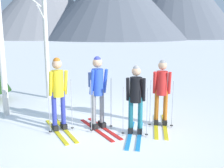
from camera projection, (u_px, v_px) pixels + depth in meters
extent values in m
plane|color=white|center=(109.00, 129.00, 6.42)|extent=(400.00, 400.00, 0.00)
cube|color=yellow|center=(65.00, 130.00, 6.34)|extent=(0.73, 1.65, 0.02)
cube|color=yellow|center=(56.00, 131.00, 6.24)|extent=(0.73, 1.65, 0.02)
cube|color=black|center=(64.00, 126.00, 6.41)|extent=(0.20, 0.28, 0.12)
cylinder|color=#2D389E|center=(63.00, 108.00, 6.32)|extent=(0.11, 0.11, 0.84)
cube|color=black|center=(55.00, 127.00, 6.31)|extent=(0.20, 0.28, 0.12)
cylinder|color=#2D389E|center=(54.00, 109.00, 6.22)|extent=(0.11, 0.11, 0.84)
cylinder|color=yellow|center=(58.00, 83.00, 6.15)|extent=(0.28, 0.28, 0.63)
sphere|color=tan|center=(57.00, 64.00, 6.06)|extent=(0.23, 0.23, 0.23)
sphere|color=#B76019|center=(57.00, 61.00, 6.04)|extent=(0.17, 0.17, 0.17)
cylinder|color=yellow|center=(66.00, 83.00, 6.18)|extent=(0.15, 0.22, 0.60)
cylinder|color=yellow|center=(51.00, 84.00, 6.01)|extent=(0.15, 0.22, 0.60)
cylinder|color=#A5A5AD|center=(72.00, 105.00, 6.22)|extent=(0.02, 0.02, 1.26)
cylinder|color=black|center=(72.00, 128.00, 6.33)|extent=(0.07, 0.07, 0.01)
cylinder|color=#A5A5AD|center=(49.00, 108.00, 5.98)|extent=(0.02, 0.02, 1.26)
cylinder|color=black|center=(50.00, 132.00, 6.09)|extent=(0.07, 0.07, 0.01)
cube|color=red|center=(104.00, 128.00, 6.46)|extent=(0.77, 1.55, 0.02)
cube|color=red|center=(96.00, 130.00, 6.35)|extent=(0.77, 1.55, 0.02)
cube|color=black|center=(102.00, 124.00, 6.53)|extent=(0.21, 0.28, 0.12)
cylinder|color=gray|center=(102.00, 106.00, 6.43)|extent=(0.11, 0.11, 0.85)
cube|color=black|center=(94.00, 126.00, 6.42)|extent=(0.21, 0.28, 0.12)
cylinder|color=gray|center=(94.00, 108.00, 6.32)|extent=(0.11, 0.11, 0.85)
cylinder|color=blue|center=(98.00, 82.00, 6.26)|extent=(0.28, 0.28, 0.64)
sphere|color=tan|center=(97.00, 63.00, 6.16)|extent=(0.23, 0.23, 0.23)
sphere|color=#2D389E|center=(97.00, 60.00, 6.15)|extent=(0.17, 0.17, 0.17)
cylinder|color=blue|center=(105.00, 81.00, 6.29)|extent=(0.16, 0.22, 0.60)
cylinder|color=blue|center=(92.00, 82.00, 6.11)|extent=(0.16, 0.22, 0.60)
cylinder|color=#A5A5AD|center=(111.00, 104.00, 6.34)|extent=(0.02, 0.02, 1.27)
cylinder|color=black|center=(111.00, 126.00, 6.46)|extent=(0.07, 0.07, 0.01)
cylinder|color=#A5A5AD|center=(91.00, 107.00, 6.08)|extent=(0.02, 0.02, 1.27)
cylinder|color=black|center=(91.00, 130.00, 6.19)|extent=(0.07, 0.07, 0.01)
cube|color=#384C99|center=(94.00, 80.00, 6.39)|extent=(0.30, 0.25, 0.36)
cube|color=#1E84D1|center=(140.00, 135.00, 6.04)|extent=(0.51, 1.67, 0.02)
cube|color=#1E84D1|center=(130.00, 134.00, 6.07)|extent=(0.51, 1.67, 0.02)
cube|color=black|center=(140.00, 130.00, 6.12)|extent=(0.17, 0.28, 0.12)
cylinder|color=#1E6B7A|center=(140.00, 113.00, 6.04)|extent=(0.11, 0.11, 0.77)
cube|color=black|center=(131.00, 130.00, 6.15)|extent=(0.17, 0.28, 0.12)
cylinder|color=#1E6B7A|center=(131.00, 113.00, 6.07)|extent=(0.11, 0.11, 0.77)
cylinder|color=black|center=(136.00, 90.00, 5.94)|extent=(0.28, 0.28, 0.58)
sphere|color=tan|center=(136.00, 71.00, 5.86)|extent=(0.21, 0.21, 0.21)
sphere|color=gray|center=(136.00, 69.00, 5.84)|extent=(0.16, 0.16, 0.16)
cylinder|color=black|center=(144.00, 90.00, 5.85)|extent=(0.13, 0.21, 0.55)
cylinder|color=black|center=(128.00, 89.00, 5.91)|extent=(0.13, 0.21, 0.55)
cylinder|color=#A5A5AD|center=(147.00, 113.00, 5.82)|extent=(0.02, 0.02, 1.15)
cylinder|color=black|center=(146.00, 134.00, 5.93)|extent=(0.07, 0.07, 0.01)
cylinder|color=#A5A5AD|center=(123.00, 112.00, 5.90)|extent=(0.02, 0.02, 1.15)
cylinder|color=black|center=(123.00, 133.00, 6.01)|extent=(0.07, 0.07, 0.01)
cube|color=yellow|center=(165.00, 126.00, 6.60)|extent=(0.52, 1.74, 0.02)
cube|color=yellow|center=(156.00, 125.00, 6.63)|extent=(0.52, 1.74, 0.02)
cube|color=black|center=(165.00, 122.00, 6.68)|extent=(0.17, 0.28, 0.12)
cylinder|color=#B76019|center=(165.00, 105.00, 6.59)|extent=(0.11, 0.11, 0.80)
cube|color=black|center=(156.00, 121.00, 6.71)|extent=(0.17, 0.28, 0.12)
cylinder|color=#B76019|center=(157.00, 105.00, 6.62)|extent=(0.11, 0.11, 0.80)
cylinder|color=red|center=(162.00, 83.00, 6.49)|extent=(0.28, 0.28, 0.60)
sphere|color=tan|center=(163.00, 66.00, 6.41)|extent=(0.22, 0.22, 0.22)
sphere|color=gray|center=(163.00, 63.00, 6.39)|extent=(0.16, 0.16, 0.16)
cylinder|color=red|center=(169.00, 83.00, 6.41)|extent=(0.13, 0.21, 0.57)
cylinder|color=red|center=(155.00, 83.00, 6.46)|extent=(0.13, 0.21, 0.57)
cylinder|color=#A5A5AD|center=(173.00, 105.00, 6.38)|extent=(0.02, 0.02, 1.20)
cylinder|color=black|center=(171.00, 125.00, 6.49)|extent=(0.07, 0.07, 0.01)
cylinder|color=#A5A5AD|center=(150.00, 104.00, 6.46)|extent=(0.02, 0.02, 1.20)
cylinder|color=black|center=(150.00, 124.00, 6.57)|extent=(0.07, 0.07, 0.01)
cube|color=black|center=(162.00, 81.00, 6.65)|extent=(0.29, 0.22, 0.36)
cylinder|color=silver|center=(46.00, 45.00, 9.06)|extent=(0.16, 0.16, 3.79)
cylinder|color=silver|center=(41.00, 12.00, 8.55)|extent=(0.17, 0.63, 0.47)
cylinder|color=silver|center=(37.00, 3.00, 8.75)|extent=(0.50, 0.08, 0.43)
cylinder|color=silver|center=(0.00, 34.00, 7.05)|extent=(0.17, 0.17, 4.61)
cone|color=gray|center=(45.00, 4.00, 81.67)|extent=(40.71, 40.71, 21.27)
cone|color=slate|center=(114.00, 0.00, 75.52)|extent=(43.04, 43.04, 22.45)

